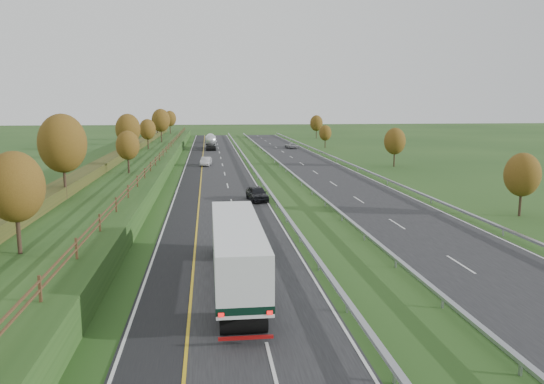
{
  "coord_description": "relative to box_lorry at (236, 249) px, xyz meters",
  "views": [
    {
      "loc": [
        -1.14,
        -20.95,
        10.49
      ],
      "look_at": [
        4.81,
        28.47,
        2.2
      ],
      "focal_mm": 35.0,
      "sensor_mm": 36.0,
      "label": 1
    }
  ],
  "objects": [
    {
      "name": "box_lorry",
      "position": [
        0.0,
        0.0,
        0.0
      ],
      "size": [
        2.58,
        16.28,
        4.06
      ],
      "color": "black",
      "rests_on": "near_carriageway"
    },
    {
      "name": "car_silver_mid",
      "position": [
        -1.92,
        61.86,
        -1.56
      ],
      "size": [
        2.08,
        4.57,
        1.45
      ],
      "primitive_type": "imported",
      "rotation": [
        0.0,
        0.0,
        -0.13
      ],
      "color": "#B8B8BD",
      "rests_on": "near_carriageway"
    },
    {
      "name": "car_small_far",
      "position": [
        -0.85,
        117.09,
        -1.5
      ],
      "size": [
        2.23,
        5.42,
        1.57
      ],
      "primitive_type": "imported",
      "rotation": [
        0.0,
        0.0,
        0.0
      ],
      "color": "#152142",
      "rests_on": "near_carriageway"
    },
    {
      "name": "near_carriageway",
      "position": [
        -0.32,
        51.68,
        -2.31
      ],
      "size": [
        10.5,
        200.0,
        0.04
      ],
      "primitive_type": "cube",
      "color": "black",
      "rests_on": "ground"
    },
    {
      "name": "lane_markings",
      "position": [
        6.09,
        51.56,
        -2.28
      ],
      "size": [
        26.75,
        200.0,
        0.01
      ],
      "color": "silver",
      "rests_on": "near_carriageway"
    },
    {
      "name": "median_barrier_near",
      "position": [
        5.38,
        51.68,
        -1.72
      ],
      "size": [
        0.32,
        200.0,
        0.71
      ],
      "color": "#989BA0",
      "rests_on": "ground"
    },
    {
      "name": "car_oncoming",
      "position": [
        18.1,
        95.37,
        -1.65
      ],
      "size": [
        2.66,
        4.83,
        1.28
      ],
      "primitive_type": "imported",
      "rotation": [
        0.0,
        0.0,
        3.26
      ],
      "color": "#9E9EA2",
      "rests_on": "far_carriageway"
    },
    {
      "name": "trees_left",
      "position": [
        -12.96,
        48.31,
        4.04
      ],
      "size": [
        6.64,
        164.3,
        7.66
      ],
      "color": "#2D2116",
      "rests_on": "embankment_left"
    },
    {
      "name": "ground",
      "position": [
        7.68,
        46.68,
        -2.33
      ],
      "size": [
        400.0,
        400.0,
        0.0
      ],
      "primitive_type": "plane",
      "color": "#214217",
      "rests_on": "ground"
    },
    {
      "name": "embankment_left",
      "position": [
        -13.32,
        51.68,
        -1.33
      ],
      "size": [
        12.0,
        200.0,
        2.0
      ],
      "primitive_type": "cube",
      "color": "#214217",
      "rests_on": "ground"
    },
    {
      "name": "outer_barrier_far",
      "position": [
        21.98,
        51.68,
        -1.71
      ],
      "size": [
        0.32,
        200.0,
        0.71
      ],
      "color": "#989BA0",
      "rests_on": "ground"
    },
    {
      "name": "far_carriageway",
      "position": [
        16.18,
        51.68,
        -2.31
      ],
      "size": [
        10.5,
        200.0,
        0.04
      ],
      "primitive_type": "cube",
      "color": "black",
      "rests_on": "ground"
    },
    {
      "name": "fence_left",
      "position": [
        -8.82,
        51.27,
        0.4
      ],
      "size": [
        0.12,
        189.06,
        1.2
      ],
      "color": "#422B19",
      "rests_on": "embankment_left"
    },
    {
      "name": "trees_far",
      "position": [
        29.48,
        80.89,
        1.92
      ],
      "size": [
        8.45,
        118.6,
        7.12
      ],
      "color": "#2D2116",
      "rests_on": "ground"
    },
    {
      "name": "median_barrier_far",
      "position": [
        10.48,
        51.68,
        -1.72
      ],
      "size": [
        0.32,
        200.0,
        0.71
      ],
      "color": "#989BA0",
      "rests_on": "ground"
    },
    {
      "name": "hard_shoulder",
      "position": [
        -4.07,
        51.68,
        -2.31
      ],
      "size": [
        3.0,
        200.0,
        0.04
      ],
      "primitive_type": "cube",
      "color": "black",
      "rests_on": "ground"
    },
    {
      "name": "car_dark_near",
      "position": [
        3.75,
        27.57,
        -1.5
      ],
      "size": [
        2.47,
        4.86,
        1.59
      ],
      "primitive_type": "imported",
      "rotation": [
        0.0,
        0.0,
        0.13
      ],
      "color": "black",
      "rests_on": "near_carriageway"
    },
    {
      "name": "hedge_left",
      "position": [
        -15.32,
        51.68,
        0.22
      ],
      "size": [
        2.2,
        180.0,
        1.1
      ],
      "primitive_type": "cube",
      "color": "#313A18",
      "rests_on": "embankment_left"
    },
    {
      "name": "road_tanker",
      "position": [
        -0.87,
        96.1,
        -0.47
      ],
      "size": [
        2.4,
        11.22,
        3.46
      ],
      "color": "silver",
      "rests_on": "near_carriageway"
    }
  ]
}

